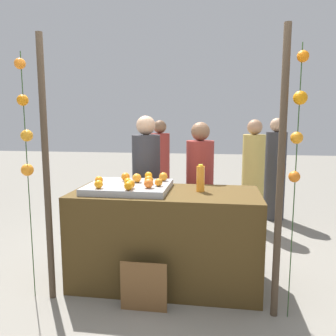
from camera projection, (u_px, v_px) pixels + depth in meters
ground_plane at (166, 281)px, 3.32m from camera, size 24.00×24.00×0.00m
stall_counter at (166, 237)px, 3.25m from camera, size 1.75×0.79×0.90m
orange_tray at (129, 187)px, 3.24m from camera, size 0.77×0.66×0.06m
orange_0 at (131, 184)px, 3.02m from camera, size 0.08×0.08×0.08m
orange_1 at (137, 178)px, 3.30m from camera, size 0.09×0.09×0.09m
orange_2 at (99, 184)px, 3.02m from camera, size 0.08×0.08×0.08m
orange_3 at (128, 182)px, 3.13m from camera, size 0.07×0.07×0.07m
orange_4 at (149, 176)px, 3.47m from camera, size 0.08×0.08×0.08m
orange_5 at (99, 180)px, 3.22m from camera, size 0.08×0.08×0.08m
orange_6 at (149, 180)px, 3.21m from camera, size 0.08×0.08×0.08m
orange_7 at (163, 177)px, 3.38m from camera, size 0.09×0.09×0.09m
orange_8 at (128, 186)px, 2.94m from camera, size 0.08×0.08×0.08m
orange_9 at (149, 183)px, 3.03m from camera, size 0.08×0.08×0.08m
orange_10 at (125, 177)px, 3.37m from camera, size 0.08×0.08×0.08m
orange_11 at (159, 182)px, 3.12m from camera, size 0.07×0.07×0.07m
juice_bottle at (200, 179)px, 3.16m from camera, size 0.08×0.08×0.26m
chalkboard_sign at (144, 287)px, 2.79m from camera, size 0.39×0.03×0.43m
vendor_left at (146, 190)px, 3.94m from camera, size 0.32×0.32×1.61m
vendor_right at (200, 195)px, 3.86m from camera, size 0.31×0.31×1.54m
crowd_person_0 at (253, 179)px, 4.83m from camera, size 0.31×0.31×1.56m
crowd_person_1 at (275, 173)px, 5.28m from camera, size 0.32×0.32×1.58m
crowd_person_2 at (160, 172)px, 5.49m from camera, size 0.31×0.31×1.55m
canopy_post_left at (46, 172)px, 2.86m from camera, size 0.06×0.06×2.26m
canopy_post_right at (280, 178)px, 2.59m from camera, size 0.06×0.06×2.26m
garland_strand_left at (25, 127)px, 2.83m from camera, size 0.11×0.11×2.12m
garland_strand_right at (298, 120)px, 2.49m from camera, size 0.11×0.11×2.12m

